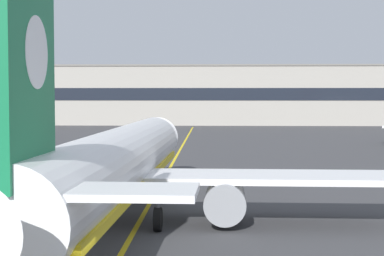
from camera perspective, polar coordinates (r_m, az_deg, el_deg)
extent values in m
cube|color=yellow|center=(51.51, -2.92, -5.21)|extent=(1.55, 180.00, 0.01)
cylinder|color=white|center=(37.14, -6.67, -3.02)|extent=(4.66, 36.08, 3.80)
cone|color=white|center=(56.17, -3.18, -0.94)|extent=(3.67, 2.69, 3.61)
cube|color=gold|center=(37.27, -6.66, -4.62)|extent=(4.51, 33.20, 0.44)
cube|color=black|center=(54.24, -3.42, -0.38)|extent=(2.88, 1.17, 0.60)
cube|color=white|center=(37.83, -6.50, -4.21)|extent=(32.11, 5.56, 0.36)
cylinder|color=gray|center=(38.62, -15.90, -5.98)|extent=(2.39, 3.65, 2.30)
cylinder|color=black|center=(40.34, -15.02, -5.58)|extent=(1.96, 0.23, 1.95)
cylinder|color=gray|center=(36.45, 2.93, -6.41)|extent=(2.39, 3.65, 2.30)
cylinder|color=black|center=(38.27, 2.96, -5.95)|extent=(1.96, 0.23, 1.95)
cube|color=#147042|center=(21.58, -14.23, 4.61)|extent=(0.51, 4.81, 7.20)
cylinder|color=white|center=(21.90, -14.01, 6.47)|extent=(0.50, 2.41, 2.40)
cube|color=white|center=(21.22, -14.59, -5.38)|extent=(11.06, 3.06, 0.24)
cylinder|color=#4C4C51|center=(51.61, -3.80, -3.55)|extent=(0.24, 0.24, 1.60)
cylinder|color=black|center=(51.74, -3.80, -4.68)|extent=(0.42, 0.91, 0.90)
cylinder|color=#4C4C51|center=(36.00, -11.32, -6.03)|extent=(0.24, 0.24, 1.60)
cylinder|color=black|center=(36.19, -11.30, -7.79)|extent=(0.43, 1.31, 1.30)
cylinder|color=#4C4C51|center=(35.04, -3.03, -6.22)|extent=(0.24, 0.24, 1.60)
cylinder|color=black|center=(35.24, -3.02, -8.03)|extent=(0.43, 1.31, 1.30)
cone|color=orange|center=(52.61, -1.92, -4.74)|extent=(0.36, 0.36, 0.55)
cylinder|color=white|center=(52.60, -1.92, -4.71)|extent=(0.23, 0.23, 0.07)
cube|color=orange|center=(52.64, -1.92, -5.02)|extent=(0.44, 0.44, 0.03)
cube|color=#9E998E|center=(153.09, 1.75, 2.85)|extent=(148.52, 12.00, 13.58)
cube|color=black|center=(147.04, 1.73, 3.00)|extent=(142.58, 0.12, 2.80)
cube|color=slate|center=(153.22, 1.76, 5.47)|extent=(148.92, 12.40, 0.40)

